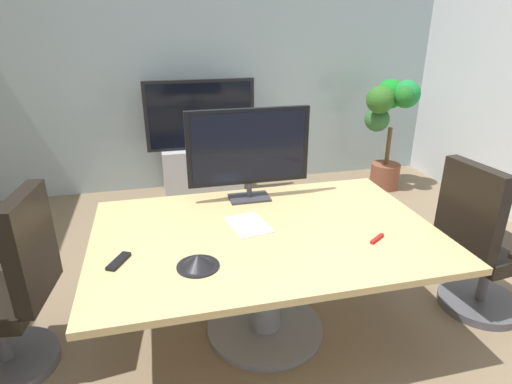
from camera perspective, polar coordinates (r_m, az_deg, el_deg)
The scene contains 12 objects.
ground_plane at distance 2.91m, azimuth 3.48°, elevation -18.66°, with size 6.79×6.79×0.00m, color #7A664C.
wall_back_glass_partition at distance 5.05m, azimuth -6.16°, elevation 16.64°, with size 5.59×0.10×2.82m, color #9EB2B7.
conference_table at distance 2.62m, azimuth 1.31°, elevation -8.39°, with size 2.03×1.35×0.73m.
office_chair_left at distance 2.77m, azimuth -30.23°, elevation -12.65°, with size 0.62×0.60×1.09m.
office_chair_right at distance 3.23m, azimuth 28.06°, elevation -7.22°, with size 0.62×0.60×1.09m.
tv_monitor at distance 2.86m, azimuth -0.99°, elevation 5.78°, with size 0.84×0.18×0.64m.
wall_display_unit at distance 4.88m, azimuth -7.26°, elevation 4.72°, with size 1.20×0.36×1.31m.
potted_plant at distance 5.15m, azimuth 17.54°, elevation 9.62°, with size 0.68×0.58×1.27m.
conference_phone at distance 2.20m, azimuth -7.86°, elevation -9.28°, with size 0.22×0.22×0.07m.
remote_control at distance 2.33m, azimuth -18.06°, elevation -8.87°, with size 0.05×0.17×0.02m, color black.
whiteboard_marker at distance 2.53m, azimuth 16.03°, elevation -6.08°, with size 0.13×0.02×0.02m, color red.
paper_notepad at distance 2.60m, azimuth -1.00°, elevation -4.46°, with size 0.21×0.30×0.01m, color white.
Camera 1 is at (-0.68, -2.09, 1.91)m, focal length 29.63 mm.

